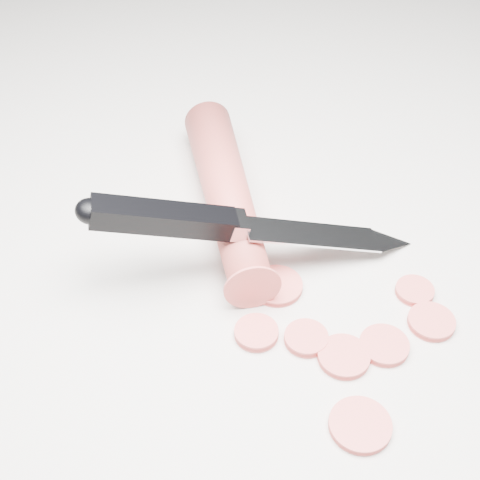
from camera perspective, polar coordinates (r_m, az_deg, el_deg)
ground at (r=0.52m, az=4.44°, el=-4.15°), size 2.40×2.40×0.00m
carrot at (r=0.57m, az=-1.12°, el=4.02°), size 0.12×0.22×0.04m
carrot_slice_0 at (r=0.49m, az=1.41°, el=-7.91°), size 0.03×0.03×0.01m
carrot_slice_1 at (r=0.48m, az=8.85°, el=-9.81°), size 0.04×0.04×0.01m
carrot_slice_2 at (r=0.49m, az=5.67°, el=-8.33°), size 0.03×0.03×0.01m
carrot_slice_3 at (r=0.53m, az=14.68°, el=-4.22°), size 0.03×0.03×0.01m
carrot_slice_4 at (r=0.52m, az=16.02°, el=-6.72°), size 0.03×0.03×0.01m
carrot_slice_5 at (r=0.52m, az=3.15°, el=-3.93°), size 0.04×0.04×0.01m
carrot_slice_6 at (r=0.49m, az=12.20°, el=-8.79°), size 0.04×0.04×0.01m
carrot_slice_7 at (r=0.46m, az=10.22°, el=-15.28°), size 0.04×0.04×0.01m
kitchen_knife at (r=0.51m, az=1.44°, el=1.44°), size 0.26×0.13×0.09m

